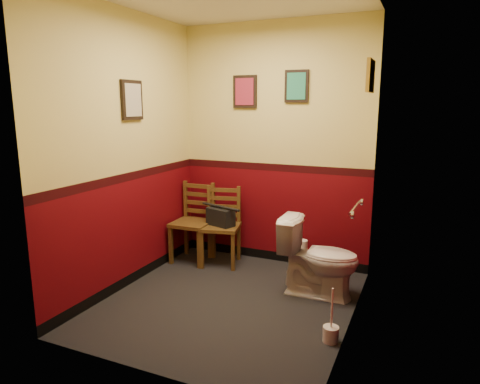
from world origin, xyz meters
name	(u,v)px	position (x,y,z in m)	size (l,w,h in m)	color
floor	(229,301)	(0.00, 0.00, 0.00)	(2.20, 2.40, 0.00)	black
wall_back	(274,146)	(0.00, 1.20, 1.35)	(2.20, 2.70, 0.00)	#54050C
wall_front	(146,180)	(0.00, -1.20, 1.35)	(2.20, 2.70, 0.00)	#54050C
wall_left	(127,152)	(-1.10, 0.00, 1.35)	(2.40, 2.70, 0.00)	#54050C
wall_right	(357,165)	(1.10, 0.00, 1.35)	(2.40, 2.70, 0.00)	#54050C
grab_bar	(356,208)	(1.07, 0.25, 0.95)	(0.05, 0.56, 0.06)	silver
framed_print_back_a	(245,92)	(-0.35, 1.18, 1.95)	(0.28, 0.04, 0.36)	black
framed_print_back_b	(297,86)	(0.25, 1.18, 2.00)	(0.26, 0.04, 0.34)	black
framed_print_left	(132,100)	(-1.08, 0.10, 1.85)	(0.04, 0.30, 0.38)	black
framed_print_right	(370,76)	(1.08, 0.60, 2.05)	(0.04, 0.34, 0.28)	olive
toilet	(319,258)	(0.72, 0.49, 0.37)	(0.42, 0.76, 0.74)	white
toilet_brush	(331,333)	(1.01, -0.31, 0.07)	(0.12, 0.12, 0.44)	silver
chair_left	(194,222)	(-0.85, 0.84, 0.46)	(0.44, 0.44, 0.91)	brown
chair_right	(221,226)	(-0.51, 0.88, 0.44)	(0.50, 0.50, 0.88)	brown
handbag	(221,217)	(-0.50, 0.84, 0.56)	(0.35, 0.24, 0.23)	black
tp_stack	(302,256)	(0.39, 1.08, 0.14)	(0.26, 0.16, 0.34)	silver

